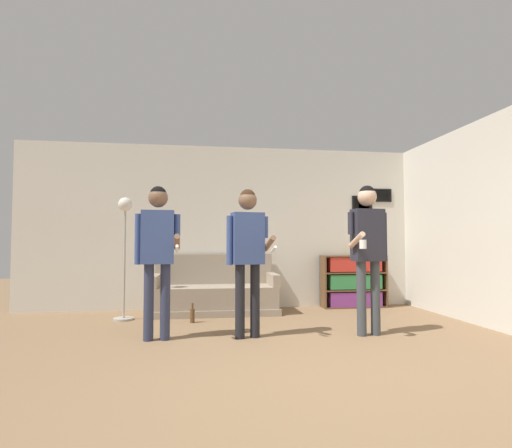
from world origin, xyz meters
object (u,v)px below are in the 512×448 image
(person_player_foreground_left, at_px, (158,244))
(person_watcher_holding_cup, at_px, (368,242))
(couch, at_px, (215,294))
(bottle_on_floor, at_px, (192,315))
(bookshelf, at_px, (354,281))
(drinking_cup, at_px, (354,252))
(floor_lamp, at_px, (125,234))
(person_player_foreground_center, at_px, (248,246))

(person_player_foreground_left, xyz_separation_m, person_watcher_holding_cup, (2.44, -0.11, 0.03))
(couch, height_order, bottle_on_floor, couch)
(bookshelf, bearing_deg, drinking_cup, 0.19)
(bookshelf, bearing_deg, bottle_on_floor, -160.84)
(floor_lamp, height_order, drinking_cup, floor_lamp)
(person_player_foreground_center, height_order, bottle_on_floor, person_player_foreground_center)
(person_player_foreground_left, height_order, bottle_on_floor, person_player_foreground_left)
(person_watcher_holding_cup, bearing_deg, floor_lamp, 155.61)
(bookshelf, xyz_separation_m, drinking_cup, (0.01, 0.00, 0.49))
(person_player_foreground_left, bearing_deg, person_player_foreground_center, -1.70)
(drinking_cup, bearing_deg, person_player_foreground_center, -137.26)
(floor_lamp, bearing_deg, bookshelf, 9.39)
(person_player_foreground_center, xyz_separation_m, person_watcher_holding_cup, (1.42, -0.08, 0.05))
(couch, relative_size, bottle_on_floor, 7.30)
(person_player_foreground_center, xyz_separation_m, bottle_on_floor, (-0.64, 0.96, -0.95))
(bottle_on_floor, bearing_deg, floor_lamp, 161.17)
(bookshelf, relative_size, person_player_foreground_center, 0.64)
(person_watcher_holding_cup, relative_size, drinking_cup, 16.17)
(person_player_foreground_left, bearing_deg, couch, 66.83)
(couch, distance_m, person_player_foreground_center, 1.88)
(floor_lamp, xyz_separation_m, person_player_foreground_center, (1.60, -1.29, -0.15))
(person_watcher_holding_cup, bearing_deg, bottle_on_floor, 153.17)
(floor_lamp, distance_m, person_watcher_holding_cup, 3.32)
(couch, bearing_deg, bottle_on_floor, -114.52)
(person_player_foreground_center, relative_size, person_watcher_holding_cup, 0.97)
(person_watcher_holding_cup, distance_m, bottle_on_floor, 2.52)
(person_player_foreground_left, distance_m, person_watcher_holding_cup, 2.44)
(floor_lamp, bearing_deg, bottle_on_floor, -18.83)
(couch, distance_m, bookshelf, 2.35)
(person_player_foreground_left, xyz_separation_m, bottle_on_floor, (0.38, 0.93, -0.96))
(bookshelf, distance_m, person_player_foreground_center, 2.84)
(couch, height_order, person_watcher_holding_cup, person_watcher_holding_cup)
(couch, height_order, person_player_foreground_left, person_player_foreground_left)
(bookshelf, height_order, person_player_foreground_center, person_player_foreground_center)
(person_player_foreground_left, bearing_deg, drinking_cup, 31.27)
(floor_lamp, height_order, person_player_foreground_center, floor_lamp)
(couch, distance_m, floor_lamp, 1.63)
(bottle_on_floor, bearing_deg, drinking_cup, 19.06)
(bottle_on_floor, xyz_separation_m, drinking_cup, (2.68, 0.93, 0.82))
(person_watcher_holding_cup, relative_size, bottle_on_floor, 6.69)
(bookshelf, height_order, person_player_foreground_left, person_player_foreground_left)
(couch, bearing_deg, bookshelf, 4.77)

